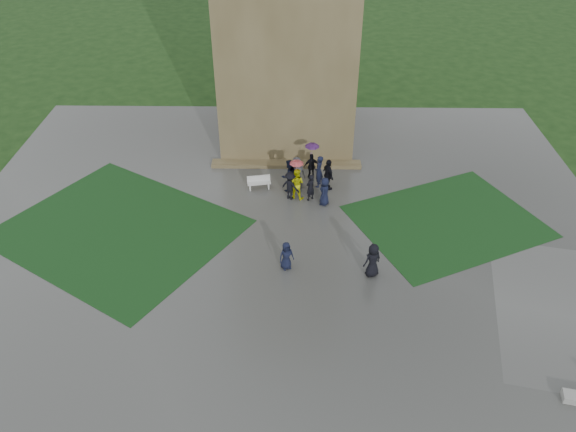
{
  "coord_description": "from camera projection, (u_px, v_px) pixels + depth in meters",
  "views": [
    {
      "loc": [
        0.54,
        -18.78,
        17.28
      ],
      "look_at": [
        0.2,
        3.7,
        1.2
      ],
      "focal_mm": 35.0,
      "sensor_mm": 36.0,
      "label": 1
    }
  ],
  "objects": [
    {
      "name": "ground",
      "position": [
        282.0,
        285.0,
        25.33
      ],
      "size": [
        120.0,
        120.0,
        0.0
      ],
      "primitive_type": "plane",
      "color": "black"
    },
    {
      "name": "tower_plinth",
      "position": [
        286.0,
        164.0,
        33.88
      ],
      "size": [
        9.0,
        0.8,
        0.22
      ],
      "primitive_type": "cube",
      "color": "brown",
      "rests_on": "plaza"
    },
    {
      "name": "plaza",
      "position": [
        283.0,
        257.0,
        26.95
      ],
      "size": [
        34.0,
        34.0,
        0.02
      ],
      "primitive_type": "cube",
      "color": "#3A3A38",
      "rests_on": "ground"
    },
    {
      "name": "visitor_cluster",
      "position": [
        307.0,
        175.0,
        30.99
      ],
      "size": [
        3.24,
        3.55,
        2.45
      ],
      "color": "black",
      "rests_on": "plaza"
    },
    {
      "name": "lawn_inset_right",
      "position": [
        447.0,
        221.0,
        29.28
      ],
      "size": [
        11.12,
        10.15,
        0.01
      ],
      "primitive_type": "cube",
      "rotation": [
        0.0,
        0.0,
        0.44
      ],
      "color": "black",
      "rests_on": "plaza"
    },
    {
      "name": "pedestrian_mid",
      "position": [
        286.0,
        256.0,
        25.86
      ],
      "size": [
        0.85,
        0.73,
        1.45
      ],
      "primitive_type": "imported",
      "rotation": [
        0.0,
        0.0,
        0.43
      ],
      "color": "black",
      "rests_on": "plaza"
    },
    {
      "name": "bench",
      "position": [
        259.0,
        182.0,
        31.66
      ],
      "size": [
        1.37,
        0.64,
        0.76
      ],
      "rotation": [
        0.0,
        0.0,
        0.18
      ],
      "color": "silver",
      "rests_on": "plaza"
    },
    {
      "name": "pedestrian_near",
      "position": [
        373.0,
        260.0,
        25.38
      ],
      "size": [
        1.02,
        0.9,
        1.73
      ],
      "primitive_type": "imported",
      "rotation": [
        0.0,
        0.0,
        3.61
      ],
      "color": "black",
      "rests_on": "plaza"
    },
    {
      "name": "lawn_inset_left",
      "position": [
        118.0,
        230.0,
        28.67
      ],
      "size": [
        14.1,
        13.46,
        0.01
      ],
      "primitive_type": "cube",
      "rotation": [
        0.0,
        0.0,
        -0.56
      ],
      "color": "black",
      "rests_on": "plaza"
    }
  ]
}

